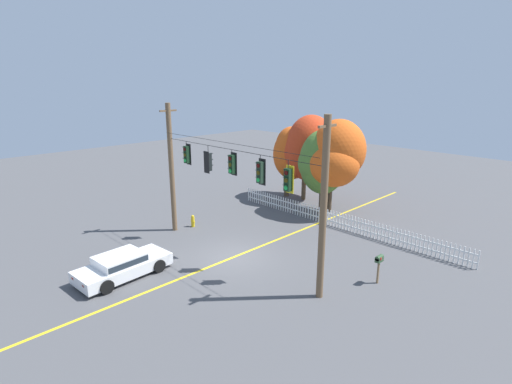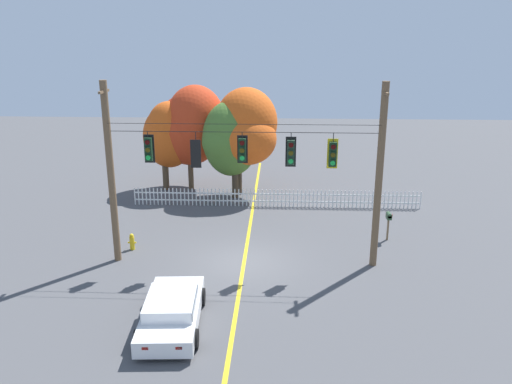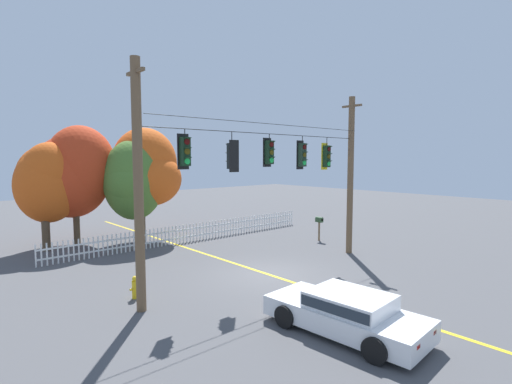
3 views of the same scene
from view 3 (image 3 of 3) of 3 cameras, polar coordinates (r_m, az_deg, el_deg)
name	(u,v)px [view 3 (image 3 of 3)]	position (r m, az deg, el deg)	size (l,w,h in m)	color
ground	(270,275)	(16.10, 2.03, -12.21)	(80.00, 80.00, 0.00)	#4C4C4F
lane_centerline_stripe	(270,275)	(16.10, 2.03, -12.19)	(0.16, 36.00, 0.01)	gold
signal_support_span	(270,179)	(15.40, 2.08, 2.01)	(11.44, 1.10, 7.78)	brown
traffic_signal_eastbound_side	(185,151)	(12.99, -10.52, 5.95)	(0.43, 0.38, 1.34)	black
traffic_signal_southbound_primary	(232,156)	(14.10, -3.58, 5.37)	(0.43, 0.38, 1.47)	black
traffic_signal_northbound_secondary	(269,152)	(15.37, 1.96, 5.92)	(0.43, 0.38, 1.31)	black
traffic_signal_westbound_side	(302,155)	(16.80, 6.86, 5.51)	(0.43, 0.38, 1.45)	black
traffic_signal_northbound_primary	(326,156)	(18.10, 10.43, 5.24)	(0.43, 0.38, 1.50)	black
white_picket_fence	(195,232)	(22.61, -9.06, -5.90)	(16.46, 0.06, 1.02)	white
autumn_maple_near_fence	(48,180)	(22.74, -28.54, 1.54)	(3.23, 2.90, 5.61)	brown
autumn_maple_mid	(76,172)	(23.31, -25.21, 2.68)	(4.37, 3.85, 6.58)	brown
autumn_oak_far_east	(134,181)	(22.58, -17.72, 1.59)	(3.40, 3.22, 5.82)	#473828
autumn_maple_far_west	(147,170)	(23.21, -15.87, 3.20)	(3.73, 4.04, 6.55)	#473828
parked_car	(346,312)	(11.20, 13.28, -16.91)	(2.23, 4.51, 1.15)	white
fire_hydrant	(135,287)	(14.08, -17.51, -13.36)	(0.38, 0.22, 0.78)	gold
roadside_mailbox	(319,221)	(22.60, 9.38, -4.31)	(0.25, 0.44, 1.39)	brown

